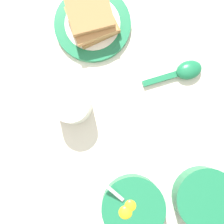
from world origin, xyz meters
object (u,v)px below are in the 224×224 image
Objects in this scene: toast_sandwich at (91,19)px; toast_plate at (93,24)px; congee_bowl at (205,198)px; drinking_cup at (72,105)px; soup_spoon at (184,71)px; egg_bowl at (133,207)px.

toast_plate is at bearing 107.10° from toast_sandwich.
drinking_cup is (-0.09, -0.33, 0.01)m from congee_bowl.
toast_sandwich reaches higher than congee_bowl.
soup_spoon is 0.28m from congee_bowl.
soup_spoon reaches higher than toast_plate.
soup_spoon is 0.26m from drinking_cup.
egg_bowl is at bearing 32.80° from toast_sandwich.
drinking_cup is at bearing 8.45° from toast_sandwich.
toast_sandwich reaches higher than toast_plate.
drinking_cup reaches higher than toast_sandwich.
egg_bowl is at bearing 51.27° from drinking_cup.
toast_sandwich reaches higher than soup_spoon.
soup_spoon is at bearing 82.36° from toast_sandwich.
toast_sandwich is (-0.35, -0.22, 0.01)m from egg_bowl.
congee_bowl is (0.24, 0.13, 0.02)m from soup_spoon.
toast_sandwich is 0.45m from congee_bowl.
congee_bowl is at bearing 52.42° from toast_plate.
egg_bowl is 0.25m from drinking_cup.
egg_bowl is 1.09× the size of congee_bowl.
drinking_cup is at bearing 8.35° from toast_plate.
toast_plate is 0.45m from congee_bowl.
toast_plate is at bearing -127.58° from congee_bowl.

